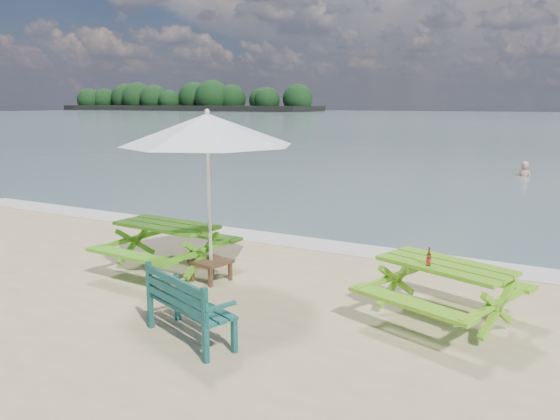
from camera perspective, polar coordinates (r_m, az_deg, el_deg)
The scene contains 10 objects.
sea at distance 90.31m, azimuth 26.28°, elevation 8.31°, with size 300.00×300.00×0.00m, color slate.
foam_strip at distance 10.94m, azimuth 6.17°, elevation -3.89°, with size 22.00×0.90×0.01m, color silver.
island_headland at distance 184.58m, azimuth -9.80°, elevation 11.23°, with size 90.00×22.00×7.60m.
picnic_table_left at distance 9.48m, azimuth -11.68°, elevation -3.96°, with size 1.89×2.07×0.84m.
picnic_table_right at distance 7.53m, azimuth 16.71°, elevation -8.39°, with size 2.18×2.30×0.80m.
park_bench at distance 6.84m, azimuth -9.33°, elevation -11.20°, with size 1.43×0.90×0.84m.
side_table at distance 8.93m, azimuth -7.21°, elevation -6.22°, with size 0.64×0.64×0.35m.
patio_umbrella at distance 8.54m, azimuth -7.58°, elevation 8.33°, with size 3.20×3.20×2.68m.
beer_bottle at distance 7.22m, azimuth 15.27°, elevation -5.03°, with size 0.06×0.06×0.24m.
swimmer at distance 23.42m, azimuth 24.07°, elevation 2.59°, with size 0.69×0.51×1.72m.
Camera 1 is at (3.98, -5.18, 2.85)m, focal length 35.00 mm.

